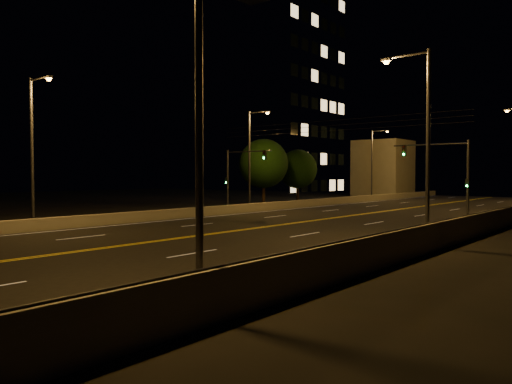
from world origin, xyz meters
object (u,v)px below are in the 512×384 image
Objects in this scene: traffic_signal_left at (236,173)px; tree_1 at (298,169)px; streetlight_1 at (423,134)px; streetlight_6 at (374,160)px; traffic_signal_right at (451,173)px; streetlight_0 at (192,95)px; streetlight_5 at (251,154)px; tree_0 at (264,164)px; building_tower at (252,99)px; streetlight_4 at (34,143)px.

traffic_signal_left is 20.48m from tree_1.
streetlight_1 and streetlight_6 have the same top height.
traffic_signal_right is 18.72m from traffic_signal_left.
streetlight_0 reaches higher than tree_1.
streetlight_5 reaches higher than tree_0.
streetlight_0 and streetlight_6 have the same top height.
streetlight_6 is at bearing 90.00° from streetlight_5.
streetlight_1 is 9.49m from traffic_signal_right.
streetlight_1 is 0.31× the size of building_tower.
streetlight_6 is 1.26× the size of tree_0.
streetlight_1 is at bearing 21.84° from streetlight_4.
traffic_signal_right is at bearing -56.01° from streetlight_6.
building_tower reaches higher than tree_1.
building_tower is (-38.12, 25.55, 11.38)m from traffic_signal_right.
tree_0 reaches higher than traffic_signal_left.
streetlight_6 is 20.95m from building_tower.
traffic_signal_right is 47.28m from building_tower.
tree_0 is (-5.82, 11.25, 1.12)m from traffic_signal_left.
streetlight_0 is at bearing -51.61° from building_tower.
streetlight_4 is at bearing -90.00° from streetlight_6.
streetlight_5 is (0.00, 21.31, 0.00)m from streetlight_4.
building_tower reaches higher than traffic_signal_right.
streetlight_1 reaches higher than traffic_signal_right.
tree_0 is at bearing 120.99° from streetlight_5.
streetlight_0 is at bearing -58.40° from tree_1.
streetlight_6 is at bearing 75.72° from tree_0.
streetlight_0 and streetlight_4 have the same top height.
traffic_signal_right is at bearing 41.79° from streetlight_4.
traffic_signal_right is 1.00× the size of traffic_signal_left.
building_tower is 17.79m from tree_1.
tree_1 is at bearing 142.75° from traffic_signal_right.
streetlight_0 is at bearing -17.51° from streetlight_4.
streetlight_1 is at bearing -41.18° from building_tower.
building_tower is at bearing 138.82° from streetlight_1.
streetlight_6 is 18.84m from tree_0.
traffic_signal_left is 12.72m from tree_0.
streetlight_0 is 44.32m from tree_0.
building_tower is at bearing 153.94° from tree_1.
streetlight_4 is 37.55m from tree_1.
streetlight_6 is 35.63m from traffic_signal_right.
traffic_signal_left is at bearing 86.22° from streetlight_4.
tree_1 is at bearing 133.44° from streetlight_1.
traffic_signal_left is (-20.29, 24.55, -1.85)m from streetlight_0.
traffic_signal_right is at bearing 93.67° from streetlight_0.
tree_0 is at bearing -104.28° from streetlight_6.
traffic_signal_right and traffic_signal_left have the same top height.
traffic_signal_left is 0.18× the size of building_tower.
streetlight_0 is 51.55m from tree_1.
building_tower is (-19.40, 25.55, 11.38)m from traffic_signal_left.
streetlight_0 is 1.43× the size of tree_1.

